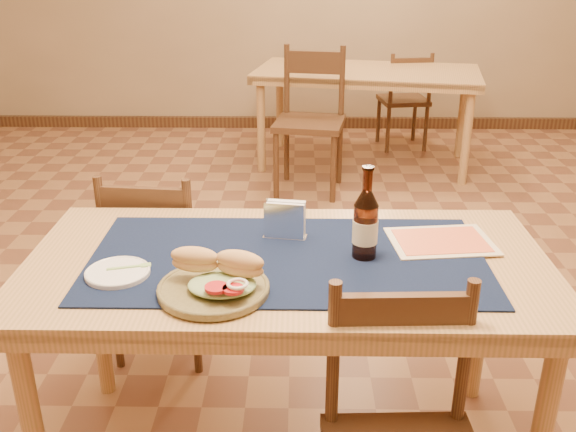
{
  "coord_description": "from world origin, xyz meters",
  "views": [
    {
      "loc": [
        0.03,
        -2.55,
        1.64
      ],
      "look_at": [
        0.0,
        -0.7,
        0.85
      ],
      "focal_mm": 40.0,
      "sensor_mm": 36.0,
      "label": 1
    }
  ],
  "objects_px": {
    "back_table": "(367,80)",
    "main_table": "(287,283)",
    "sandwich_plate": "(216,281)",
    "beer_bottle": "(365,224)",
    "chair_main_far": "(161,260)",
    "napkin_holder": "(285,221)"
  },
  "relations": [
    {
      "from": "chair_main_far",
      "to": "beer_bottle",
      "type": "bearing_deg",
      "value": -37.04
    },
    {
      "from": "napkin_holder",
      "to": "back_table",
      "type": "bearing_deg",
      "value": 79.46
    },
    {
      "from": "sandwich_plate",
      "to": "napkin_holder",
      "type": "distance_m",
      "value": 0.4
    },
    {
      "from": "main_table",
      "to": "back_table",
      "type": "relative_size",
      "value": 0.89
    },
    {
      "from": "chair_main_far",
      "to": "napkin_holder",
      "type": "bearing_deg",
      "value": -40.35
    },
    {
      "from": "back_table",
      "to": "beer_bottle",
      "type": "xyz_separation_m",
      "value": [
        -0.32,
        -3.18,
        0.19
      ]
    },
    {
      "from": "main_table",
      "to": "sandwich_plate",
      "type": "bearing_deg",
      "value": -131.86
    },
    {
      "from": "napkin_holder",
      "to": "main_table",
      "type": "bearing_deg",
      "value": -85.79
    },
    {
      "from": "back_table",
      "to": "chair_main_far",
      "type": "bearing_deg",
      "value": -112.67
    },
    {
      "from": "chair_main_far",
      "to": "beer_bottle",
      "type": "height_order",
      "value": "beer_bottle"
    },
    {
      "from": "napkin_holder",
      "to": "sandwich_plate",
      "type": "bearing_deg",
      "value": -116.62
    },
    {
      "from": "sandwich_plate",
      "to": "napkin_holder",
      "type": "bearing_deg",
      "value": 63.38
    },
    {
      "from": "main_table",
      "to": "beer_bottle",
      "type": "distance_m",
      "value": 0.3
    },
    {
      "from": "sandwich_plate",
      "to": "beer_bottle",
      "type": "distance_m",
      "value": 0.49
    },
    {
      "from": "sandwich_plate",
      "to": "beer_bottle",
      "type": "bearing_deg",
      "value": 27.84
    },
    {
      "from": "main_table",
      "to": "napkin_holder",
      "type": "distance_m",
      "value": 0.21
    },
    {
      "from": "beer_bottle",
      "to": "sandwich_plate",
      "type": "bearing_deg",
      "value": -152.16
    },
    {
      "from": "sandwich_plate",
      "to": "main_table",
      "type": "bearing_deg",
      "value": 48.14
    },
    {
      "from": "main_table",
      "to": "sandwich_plate",
      "type": "distance_m",
      "value": 0.31
    },
    {
      "from": "main_table",
      "to": "beer_bottle",
      "type": "height_order",
      "value": "beer_bottle"
    },
    {
      "from": "back_table",
      "to": "beer_bottle",
      "type": "relative_size",
      "value": 6.24
    },
    {
      "from": "back_table",
      "to": "main_table",
      "type": "bearing_deg",
      "value": -99.88
    }
  ]
}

